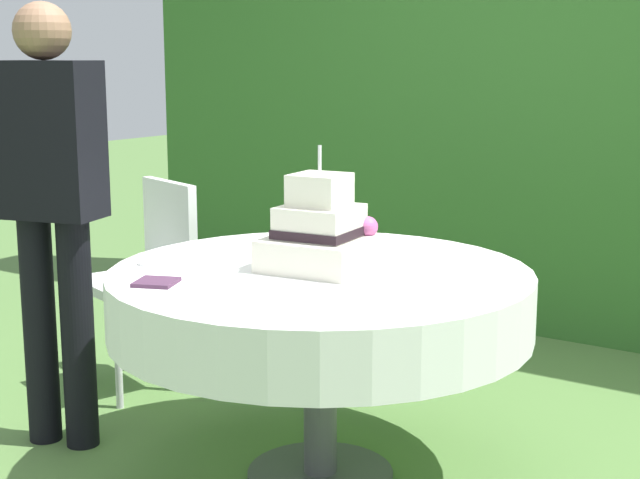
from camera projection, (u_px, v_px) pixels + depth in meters
name	position (u px, v px, depth m)	size (l,w,h in m)	color
ground_plane	(320.00, 476.00, 3.25)	(20.00, 20.00, 0.00)	#547A3D
foliage_hedge	(562.00, 70.00, 4.77)	(5.03, 0.42, 2.68)	#336628
cake_table	(320.00, 301.00, 3.13)	(1.40, 1.40, 0.73)	#4C4C51
wedding_cake	(320.00, 234.00, 3.11)	(0.36, 0.36, 0.41)	silver
serving_plate_near	(290.00, 246.00, 3.46)	(0.14, 0.14, 0.01)	white
serving_plate_far	(427.00, 265.00, 3.15)	(0.13, 0.13, 0.01)	white
serving_plate_left	(154.00, 262.00, 3.20)	(0.11, 0.11, 0.01)	white
napkin_stack	(156.00, 282.00, 2.91)	(0.12, 0.12, 0.01)	#4C2D47
garden_chair	(150.00, 264.00, 4.04)	(0.51, 0.51, 0.89)	white
standing_person	(51.00, 195.00, 3.36)	(0.40, 0.29, 1.60)	black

